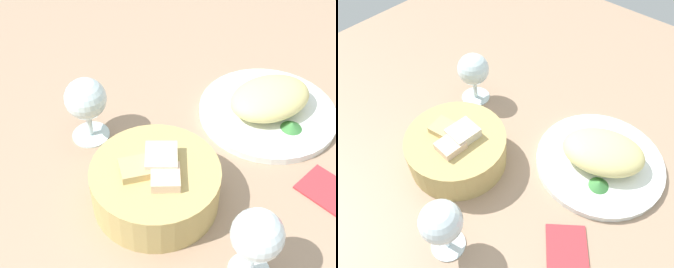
% 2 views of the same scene
% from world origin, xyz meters
% --- Properties ---
extents(ground_plane, '(1.40, 1.40, 0.02)m').
position_xyz_m(ground_plane, '(0.00, 0.00, -0.01)').
color(ground_plane, '#A18268').
extents(plate, '(0.26, 0.26, 0.01)m').
position_xyz_m(plate, '(-0.14, -0.10, 0.01)').
color(plate, white).
rests_on(plate, ground_plane).
extents(omelette, '(0.19, 0.17, 0.06)m').
position_xyz_m(omelette, '(-0.14, -0.10, 0.04)').
color(omelette, '#DED383').
rests_on(omelette, plate).
extents(lettuce_garnish, '(0.04, 0.04, 0.01)m').
position_xyz_m(lettuce_garnish, '(-0.17, -0.04, 0.02)').
color(lettuce_garnish, '#387A39').
rests_on(lettuce_garnish, plate).
extents(bread_basket, '(0.20, 0.20, 0.09)m').
position_xyz_m(bread_basket, '(0.08, 0.09, 0.04)').
color(bread_basket, tan).
rests_on(bread_basket, ground_plane).
extents(wine_glass_near, '(0.07, 0.07, 0.12)m').
position_xyz_m(wine_glass_near, '(0.19, -0.07, 0.08)').
color(wine_glass_near, silver).
rests_on(wine_glass_near, ground_plane).
extents(wine_glass_far, '(0.07, 0.07, 0.13)m').
position_xyz_m(wine_glass_far, '(-0.03, 0.22, 0.08)').
color(wine_glass_far, silver).
rests_on(wine_glass_far, ground_plane).
extents(folded_napkin, '(0.12, 0.13, 0.01)m').
position_xyz_m(folded_napkin, '(-0.20, 0.10, 0.00)').
color(folded_napkin, red).
rests_on(folded_napkin, ground_plane).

